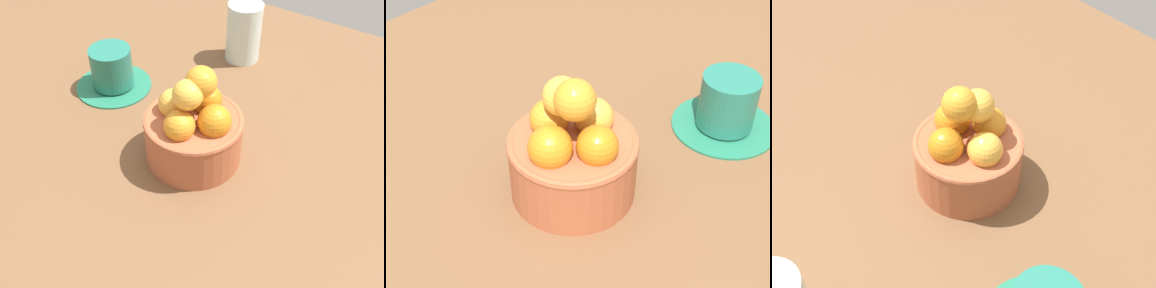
# 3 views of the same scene
# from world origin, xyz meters

# --- Properties ---
(ground_plane) EXTENTS (1.60, 1.00, 0.04)m
(ground_plane) POSITION_xyz_m (0.00, 0.00, -0.02)
(ground_plane) COLOR brown
(terracotta_bowl) EXTENTS (0.14, 0.14, 0.15)m
(terracotta_bowl) POSITION_xyz_m (-0.00, 0.00, 0.05)
(terracotta_bowl) COLOR #AD5938
(terracotta_bowl) RESTS_ON ground_plane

